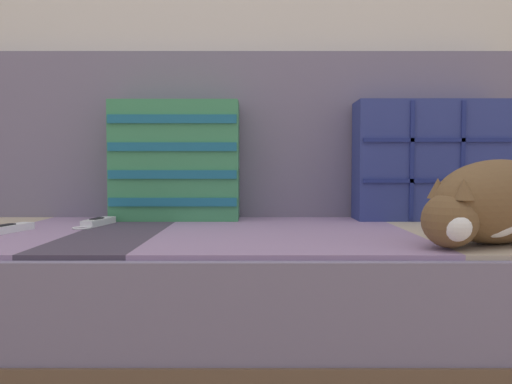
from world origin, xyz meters
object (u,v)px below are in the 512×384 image
throw_pillow_striped (178,161)px  game_remote_far (9,229)px  game_remote_near (100,222)px  sleeping_cat (498,204)px  throw_pillow_quilted (432,161)px  couch (208,295)px

throw_pillow_striped → game_remote_far: (-0.37, -0.31, -0.17)m
game_remote_near → sleeping_cat: bearing=-19.9°
throw_pillow_quilted → game_remote_far: 1.20m
couch → throw_pillow_quilted: bearing=18.6°
throw_pillow_striped → sleeping_cat: (0.75, -0.50, -0.10)m
game_remote_far → sleeping_cat: bearing=-9.4°
throw_pillow_quilted → throw_pillow_striped: size_ratio=1.17×
couch → sleeping_cat: size_ratio=4.88×
throw_pillow_striped → game_remote_near: bearing=-141.4°
sleeping_cat → game_remote_far: bearing=170.6°
couch → throw_pillow_striped: bearing=116.4°
game_remote_near → throw_pillow_quilted: bearing=9.1°
sleeping_cat → throw_pillow_striped: bearing=146.4°
throw_pillow_quilted → sleeping_cat: 0.51m
game_remote_far → game_remote_near: bearing=41.6°
throw_pillow_quilted → couch: bearing=-161.4°
throw_pillow_striped → game_remote_far: size_ratio=1.93×
couch → throw_pillow_quilted: throw_pillow_quilted is taller
couch → game_remote_far: size_ratio=9.90×
couch → sleeping_cat: bearing=-23.1°
game_remote_near → game_remote_far: 0.23m
couch → game_remote_near: size_ratio=10.53×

